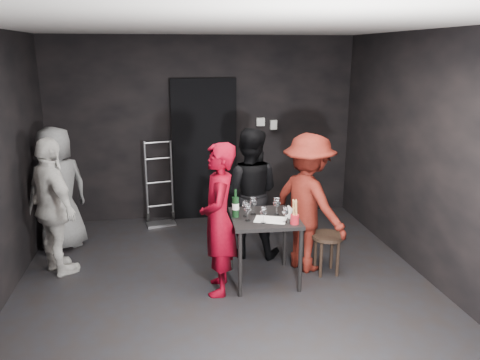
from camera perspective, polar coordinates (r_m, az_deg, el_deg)
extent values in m
cube|color=black|center=(5.07, -1.52, -13.72)|extent=(4.50, 5.00, 0.02)
cube|color=silver|center=(4.44, -1.78, 18.40)|extent=(4.50, 5.00, 0.02)
cube|color=black|center=(7.01, -4.44, 6.18)|extent=(4.50, 0.04, 2.70)
cube|color=black|center=(2.28, 7.21, -14.16)|extent=(4.50, 0.04, 2.70)
cube|color=black|center=(5.35, 23.00, 2.10)|extent=(0.04, 5.00, 2.70)
cube|color=black|center=(7.00, -4.34, 3.68)|extent=(0.95, 0.10, 2.10)
cube|color=#B7B7B2|center=(7.07, 2.52, 7.11)|extent=(0.12, 0.06, 0.12)
cube|color=#B7B7B2|center=(7.12, 4.10, 6.74)|extent=(0.10, 0.06, 0.14)
cylinder|color=#B2B2B7|center=(6.96, -11.33, -0.34)|extent=(0.03, 0.03, 1.23)
cylinder|color=#B2B2B7|center=(6.95, -8.29, -0.21)|extent=(0.03, 0.03, 1.23)
cube|color=#B2B2B7|center=(7.02, -9.59, -5.26)|extent=(0.41, 0.23, 0.03)
cylinder|color=black|center=(7.15, -11.10, -4.41)|extent=(0.04, 0.16, 0.16)
cylinder|color=black|center=(7.14, -8.14, -4.28)|extent=(0.04, 0.16, 0.16)
cube|color=black|center=(5.07, 3.00, -4.67)|extent=(0.72, 0.72, 0.04)
cylinder|color=black|center=(4.87, 0.01, -10.32)|extent=(0.04, 0.04, 0.71)
cylinder|color=black|center=(5.00, 7.37, -9.71)|extent=(0.04, 0.04, 0.71)
cylinder|color=black|center=(5.45, -1.10, -7.43)|extent=(0.04, 0.04, 0.71)
cylinder|color=black|center=(5.57, 5.48, -6.98)|extent=(0.04, 0.04, 0.71)
cylinder|color=#37241B|center=(5.41, 10.61, -6.76)|extent=(0.37, 0.37, 0.04)
cylinder|color=#37241B|center=(5.63, 11.10, -8.62)|extent=(0.04, 0.04, 0.41)
cylinder|color=#37241B|center=(5.56, 9.17, -8.81)|extent=(0.04, 0.04, 0.41)
cylinder|color=#37241B|center=(5.39, 9.84, -9.64)|extent=(0.04, 0.04, 0.41)
cylinder|color=#37241B|center=(5.46, 11.82, -9.44)|extent=(0.04, 0.04, 0.41)
imported|color=maroon|center=(4.80, -2.64, -4.23)|extent=(0.48, 0.67, 1.71)
imported|color=black|center=(5.69, 1.09, -1.08)|extent=(0.93, 0.68, 1.71)
imported|color=#601710|center=(5.37, 8.34, -2.28)|extent=(0.99, 1.21, 1.70)
imported|color=silver|center=(5.60, -21.82, -2.71)|extent=(0.95, 1.06, 1.67)
imported|color=slate|center=(6.29, -21.34, -0.65)|extent=(0.92, 0.86, 1.68)
cube|color=white|center=(4.96, 3.71, -4.85)|extent=(0.38, 0.32, 0.00)
cylinder|color=black|center=(5.01, -0.55, -3.32)|extent=(0.07, 0.07, 0.22)
cylinder|color=black|center=(4.96, -0.56, -1.64)|extent=(0.03, 0.03, 0.09)
cylinder|color=white|center=(5.01, -0.55, -3.21)|extent=(0.07, 0.07, 0.07)
cylinder|color=maroon|center=(4.86, 6.67, -4.77)|extent=(0.09, 0.09, 0.10)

